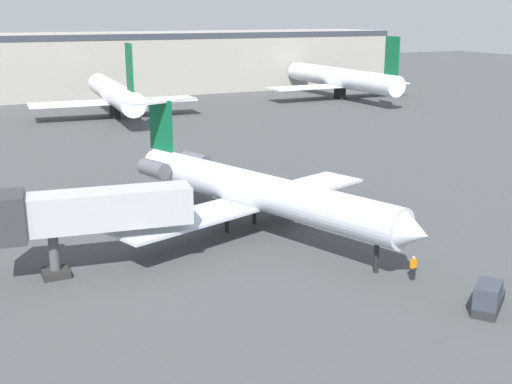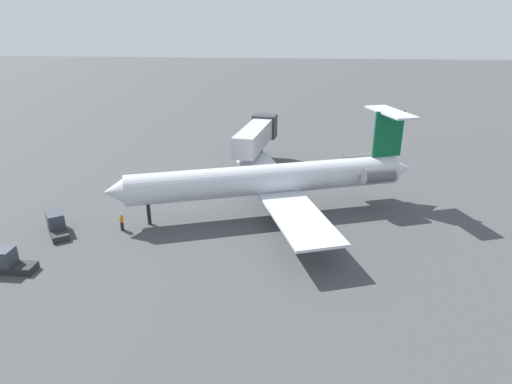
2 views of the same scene
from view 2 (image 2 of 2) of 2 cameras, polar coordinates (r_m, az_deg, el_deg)
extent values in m
cube|color=#424447|center=(41.63, 2.33, -4.67)|extent=(400.00, 400.00, 0.10)
cylinder|color=silver|center=(43.25, 1.56, 1.69)|extent=(11.88, 27.10, 2.98)
cone|color=silver|center=(42.14, -18.05, 0.04)|extent=(3.39, 3.01, 2.83)
cone|color=silver|center=(48.96, 18.48, 2.97)|extent=(3.24, 3.29, 2.53)
cube|color=silver|center=(37.97, 5.63, -3.29)|extent=(12.59, 8.03, 0.24)
cube|color=silver|center=(50.08, 0.66, 3.09)|extent=(12.59, 8.03, 0.24)
cylinder|color=#595960|center=(44.97, 15.83, 2.19)|extent=(2.47, 3.51, 1.50)
cylinder|color=#595960|center=(48.96, 13.20, 4.02)|extent=(2.47, 3.51, 1.50)
cube|color=#0C5933|center=(46.97, 17.04, 7.31)|extent=(1.28, 3.10, 4.77)
cube|color=silver|center=(46.49, 17.35, 10.03)|extent=(7.21, 4.50, 0.20)
cylinder|color=black|center=(42.93, -13.94, -2.83)|extent=(0.36, 0.36, 2.16)
cylinder|color=black|center=(43.31, 4.62, -2.00)|extent=(0.36, 0.36, 2.16)
cylinder|color=black|center=(46.12, 3.42, -0.45)|extent=(0.36, 0.36, 2.16)
cube|color=#ADADB2|center=(55.97, -0.16, 7.33)|extent=(12.97, 4.26, 2.60)
cube|color=#333338|center=(61.62, 1.15, 8.67)|extent=(2.80, 3.49, 3.20)
cylinder|color=#4C4C51|center=(59.73, 0.56, 5.35)|extent=(0.70, 0.70, 3.25)
cube|color=#262626|center=(60.13, 0.55, 4.09)|extent=(1.80, 1.80, 0.50)
cube|color=black|center=(42.68, -17.23, -4.30)|extent=(0.36, 0.30, 0.85)
cube|color=orange|center=(42.38, -17.34, -3.42)|extent=(0.45, 0.34, 0.60)
sphere|color=tan|center=(42.21, -17.40, -2.90)|extent=(0.24, 0.24, 0.24)
cube|color=#262628|center=(44.09, -24.65, -4.71)|extent=(4.04, 3.51, 0.60)
cube|color=#333842|center=(44.44, -24.98, -3.21)|extent=(2.76, 2.56, 1.30)
cube|color=#262628|center=(39.63, -29.66, -8.65)|extent=(1.47, 4.02, 0.60)
camera|label=1|loc=(79.57, -34.13, 17.61)|focal=45.85mm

